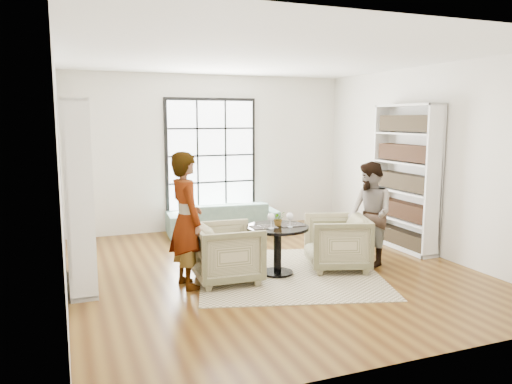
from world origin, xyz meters
name	(u,v)px	position (x,y,z in m)	size (l,w,h in m)	color
ground	(270,269)	(0.00, 0.00, 0.00)	(6.00, 6.00, 0.00)	brown
room_shell	(256,179)	(0.00, 0.54, 1.26)	(6.00, 6.01, 6.00)	silver
rug	(289,273)	(0.18, -0.26, 0.01)	(2.47, 2.47, 0.01)	#B9AA8B
pedestal_table	(278,239)	(0.01, -0.25, 0.50)	(0.86, 0.86, 0.69)	black
sofa	(223,218)	(0.06, 2.45, 0.30)	(2.07, 0.81, 0.61)	gray
armchair_left	(227,253)	(-0.73, -0.28, 0.39)	(0.84, 0.86, 0.78)	tan
armchair_right	(337,242)	(0.92, -0.31, 0.39)	(0.83, 0.86, 0.78)	tan
person_left	(186,220)	(-1.28, -0.28, 0.88)	(0.64, 0.42, 1.76)	gray
person_right	(370,214)	(1.47, -0.31, 0.77)	(0.75, 0.58, 1.54)	gray
placemat_left	(264,227)	(-0.19, -0.23, 0.69)	(0.34, 0.26, 0.01)	#262321
placemat_right	(291,225)	(0.21, -0.25, 0.69)	(0.34, 0.26, 0.01)	#262321
cutlery_left	(264,226)	(-0.19, -0.23, 0.70)	(0.14, 0.22, 0.01)	silver
cutlery_right	(291,224)	(0.21, -0.25, 0.70)	(0.14, 0.22, 0.01)	silver
wine_glass_left	(271,217)	(-0.14, -0.36, 0.85)	(0.10, 0.10, 0.22)	silver
wine_glass_right	(290,217)	(0.14, -0.36, 0.83)	(0.09, 0.09, 0.20)	silver
flower_centerpiece	(278,219)	(0.03, -0.23, 0.79)	(0.18, 0.16, 0.20)	gray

